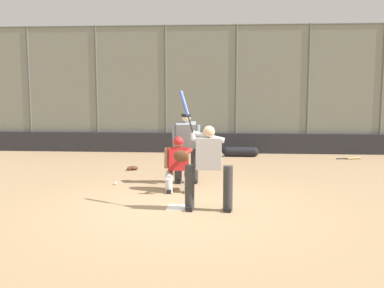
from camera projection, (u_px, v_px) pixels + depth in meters
name	position (u px, v px, depth m)	size (l,w,h in m)	color
ground_plane	(179.00, 208.00, 8.18)	(160.00, 160.00, 0.00)	#9E7F5B
home_plate_marker	(179.00, 207.00, 8.18)	(0.43, 0.43, 0.01)	white
backstop_fence	(201.00, 87.00, 15.03)	(16.65, 0.08, 4.26)	#515651
padding_wall	(200.00, 143.00, 15.16)	(16.24, 0.18, 0.67)	#28282D
bleachers_beyond	(204.00, 128.00, 18.06)	(11.60, 3.05, 1.80)	slate
batter_at_plate	(208.00, 165.00, 7.90)	(1.00, 0.63, 2.12)	#333333
catcher_behind_plate	(179.00, 163.00, 9.44)	(0.62, 0.73, 1.15)	silver
umpire_home	(186.00, 146.00, 10.18)	(0.65, 0.42, 1.61)	#333333
spare_bat_near_backstop	(352.00, 158.00, 13.75)	(0.79, 0.26, 0.07)	black
fielding_glove_on_dirt	(132.00, 168.00, 11.94)	(0.30, 0.23, 0.11)	#56331E
baseball_loose	(116.00, 183.00, 10.11)	(0.07, 0.07, 0.07)	white
equipment_bag_dugout_side	(241.00, 152.00, 14.32)	(1.15, 0.30, 0.30)	black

